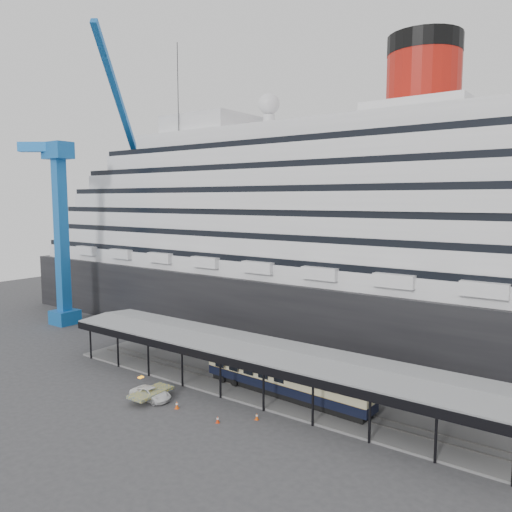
# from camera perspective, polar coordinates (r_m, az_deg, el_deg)

# --- Properties ---
(ground) EXTENTS (200.00, 200.00, 0.00)m
(ground) POSITION_cam_1_polar(r_m,az_deg,el_deg) (54.66, -2.29, -16.84)
(ground) COLOR #363638
(ground) RESTS_ON ground
(cruise_ship) EXTENTS (130.00, 30.00, 43.90)m
(cruise_ship) POSITION_cam_1_polar(r_m,az_deg,el_deg) (77.89, 12.47, 3.92)
(cruise_ship) COLOR black
(cruise_ship) RESTS_ON ground
(platform_canopy) EXTENTS (56.00, 9.18, 5.30)m
(platform_canopy) POSITION_cam_1_polar(r_m,az_deg,el_deg) (57.52, 0.87, -13.09)
(platform_canopy) COLOR slate
(platform_canopy) RESTS_ON ground
(crane_blue) EXTENTS (22.63, 19.19, 47.60)m
(crane_blue) POSITION_cam_1_polar(r_m,az_deg,el_deg) (91.22, -20.83, 5.01)
(crane_blue) COLOR blue
(crane_blue) RESTS_ON ground
(port_truck) EXTENTS (4.92, 2.41, 1.34)m
(port_truck) POSITION_cam_1_polar(r_m,az_deg,el_deg) (57.23, -11.92, -15.15)
(port_truck) COLOR white
(port_truck) RESTS_ON ground
(pullman_carriage) EXTENTS (20.79, 3.74, 20.31)m
(pullman_carriage) POSITION_cam_1_polar(r_m,az_deg,el_deg) (55.94, 3.39, -13.55)
(pullman_carriage) COLOR black
(pullman_carriage) RESTS_ON ground
(traffic_cone_left) EXTENTS (0.56, 0.56, 0.82)m
(traffic_cone_left) POSITION_cam_1_polar(r_m,az_deg,el_deg) (54.66, -9.03, -16.45)
(traffic_cone_left) COLOR #F2510D
(traffic_cone_left) RESTS_ON ground
(traffic_cone_mid) EXTENTS (0.48, 0.48, 0.70)m
(traffic_cone_mid) POSITION_cam_1_polar(r_m,az_deg,el_deg) (51.16, -4.41, -18.12)
(traffic_cone_mid) COLOR red
(traffic_cone_mid) RESTS_ON ground
(traffic_cone_right) EXTENTS (0.40, 0.40, 0.72)m
(traffic_cone_right) POSITION_cam_1_polar(r_m,az_deg,el_deg) (51.65, 0.10, -17.84)
(traffic_cone_right) COLOR #E3500C
(traffic_cone_right) RESTS_ON ground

